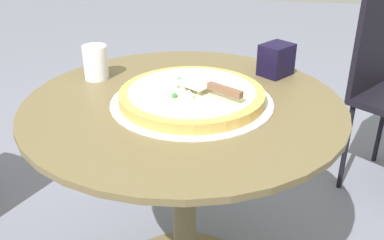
% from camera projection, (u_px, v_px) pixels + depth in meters
% --- Properties ---
extents(patio_table, '(0.93, 0.93, 0.73)m').
position_uv_depth(patio_table, '(184.00, 163.00, 1.38)').
color(patio_table, brown).
rests_on(patio_table, ground).
extents(pizza_on_tray, '(0.47, 0.47, 0.05)m').
position_uv_depth(pizza_on_tray, '(192.00, 96.00, 1.27)').
color(pizza_on_tray, silver).
rests_on(pizza_on_tray, patio_table).
extents(pizza_server, '(0.15, 0.20, 0.02)m').
position_uv_depth(pizza_server, '(210.00, 86.00, 1.22)').
color(pizza_server, silver).
rests_on(pizza_server, pizza_on_tray).
extents(drinking_cup, '(0.08, 0.08, 0.11)m').
position_uv_depth(drinking_cup, '(96.00, 62.00, 1.42)').
color(drinking_cup, silver).
rests_on(drinking_cup, patio_table).
extents(napkin_dispenser, '(0.13, 0.13, 0.10)m').
position_uv_depth(napkin_dispenser, '(276.00, 60.00, 1.45)').
color(napkin_dispenser, black).
rests_on(napkin_dispenser, patio_table).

